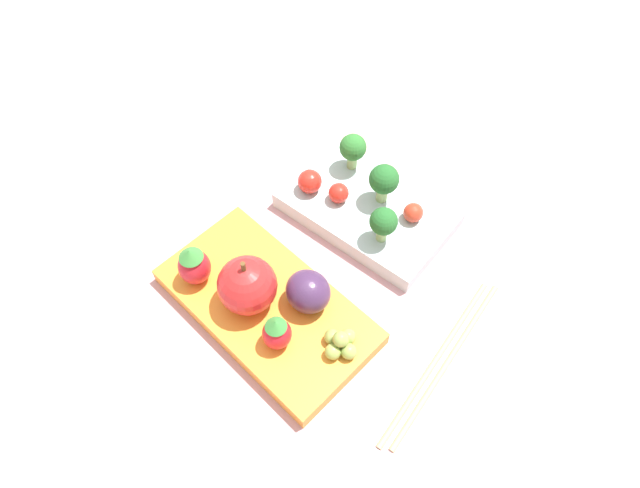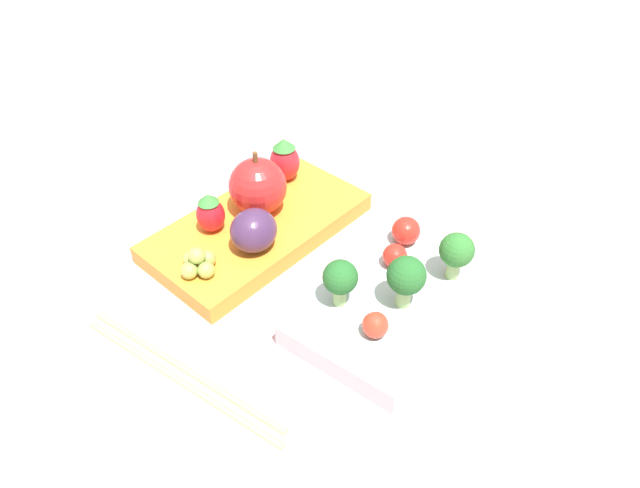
% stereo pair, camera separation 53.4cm
% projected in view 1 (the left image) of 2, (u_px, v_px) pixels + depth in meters
% --- Properties ---
extents(ground_plane, '(4.00, 4.00, 0.00)m').
position_uv_depth(ground_plane, '(327.00, 265.00, 0.62)').
color(ground_plane, '#C6939E').
extents(bento_box_savoury, '(0.20, 0.13, 0.02)m').
position_uv_depth(bento_box_savoury, '(367.00, 209.00, 0.65)').
color(bento_box_savoury, silver).
rests_on(bento_box_savoury, ground_plane).
extents(bento_box_fruit, '(0.23, 0.12, 0.02)m').
position_uv_depth(bento_box_fruit, '(267.00, 306.00, 0.58)').
color(bento_box_fruit, orange).
rests_on(bento_box_fruit, ground_plane).
extents(broccoli_floret_0, '(0.03, 0.03, 0.05)m').
position_uv_depth(broccoli_floret_0, '(353.00, 148.00, 0.65)').
color(broccoli_floret_0, '#93B770').
rests_on(broccoli_floret_0, bento_box_savoury).
extents(broccoli_floret_1, '(0.03, 0.03, 0.05)m').
position_uv_depth(broccoli_floret_1, '(383.00, 222.00, 0.59)').
color(broccoli_floret_1, '#93B770').
rests_on(broccoli_floret_1, bento_box_savoury).
extents(broccoli_floret_2, '(0.03, 0.03, 0.05)m').
position_uv_depth(broccoli_floret_2, '(384.00, 180.00, 0.62)').
color(broccoli_floret_2, '#93B770').
rests_on(broccoli_floret_2, bento_box_savoury).
extents(cherry_tomato_0, '(0.02, 0.02, 0.02)m').
position_uv_depth(cherry_tomato_0, '(413.00, 213.00, 0.62)').
color(cherry_tomato_0, red).
rests_on(cherry_tomato_0, bento_box_savoury).
extents(cherry_tomato_1, '(0.03, 0.03, 0.03)m').
position_uv_depth(cherry_tomato_1, '(310.00, 181.00, 0.64)').
color(cherry_tomato_1, red).
rests_on(cherry_tomato_1, bento_box_savoury).
extents(cherry_tomato_2, '(0.02, 0.02, 0.02)m').
position_uv_depth(cherry_tomato_2, '(339.00, 193.00, 0.64)').
color(cherry_tomato_2, red).
rests_on(cherry_tomato_2, bento_box_savoury).
extents(apple, '(0.06, 0.06, 0.07)m').
position_uv_depth(apple, '(247.00, 285.00, 0.55)').
color(apple, red).
rests_on(apple, bento_box_fruit).
extents(strawberry_0, '(0.03, 0.03, 0.04)m').
position_uv_depth(strawberry_0, '(277.00, 332.00, 0.53)').
color(strawberry_0, red).
rests_on(strawberry_0, bento_box_fruit).
extents(strawberry_1, '(0.03, 0.03, 0.05)m').
position_uv_depth(strawberry_1, '(194.00, 265.00, 0.57)').
color(strawberry_1, red).
rests_on(strawberry_1, bento_box_fruit).
extents(plum, '(0.05, 0.04, 0.04)m').
position_uv_depth(plum, '(308.00, 292.00, 0.56)').
color(plum, '#42284C').
rests_on(plum, bento_box_fruit).
extents(grape_cluster, '(0.04, 0.04, 0.03)m').
position_uv_depth(grape_cluster, '(341.00, 343.00, 0.54)').
color(grape_cluster, '#8EA84C').
rests_on(grape_cluster, bento_box_fruit).
extents(chopsticks_pair, '(0.04, 0.21, 0.01)m').
position_uv_depth(chopsticks_pair, '(441.00, 362.00, 0.56)').
color(chopsticks_pair, tan).
rests_on(chopsticks_pair, ground_plane).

